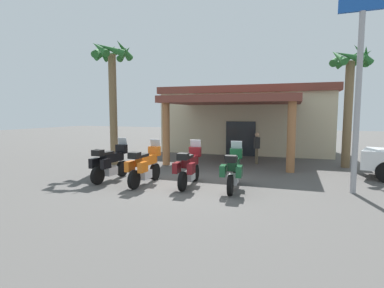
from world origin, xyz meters
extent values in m
plane|color=#514F4C|center=(0.00, 0.00, 0.00)|extent=(80.00, 80.00, 0.00)
cube|color=beige|center=(-0.13, 10.95, 1.94)|extent=(10.96, 5.86, 3.87)
cube|color=#1E2328|center=(0.00, 8.21, 1.05)|extent=(1.80, 0.19, 2.10)
cube|color=brown|center=(0.12, 5.77, 3.30)|extent=(7.02, 5.32, 0.35)
cylinder|color=#9E663D|center=(-2.77, 3.53, 1.56)|extent=(0.37, 0.37, 3.12)
cylinder|color=#9E663D|center=(3.21, 3.81, 1.56)|extent=(0.37, 0.37, 3.12)
cube|color=brown|center=(-0.13, 10.95, 4.09)|extent=(11.37, 6.28, 0.44)
cylinder|color=black|center=(-3.24, 0.35, 0.33)|extent=(0.14, 0.66, 0.66)
cylinder|color=black|center=(-3.25, -1.20, 0.33)|extent=(0.14, 0.66, 0.66)
cube|color=silver|center=(-3.24, -0.45, 0.37)|extent=(0.32, 0.56, 0.32)
cube|color=black|center=(-3.24, -0.30, 0.88)|extent=(0.31, 1.15, 0.34)
cube|color=black|center=(-3.24, -0.65, 1.10)|extent=(0.28, 0.60, 0.10)
cube|color=black|center=(-3.24, 0.33, 1.15)|extent=(0.44, 0.24, 0.36)
cube|color=#B2BCC6|center=(-3.24, 0.41, 1.43)|extent=(0.40, 0.12, 0.36)
cube|color=black|center=(-3.51, -1.05, 0.76)|extent=(0.18, 0.44, 0.36)
cube|color=black|center=(-2.99, -1.05, 0.76)|extent=(0.18, 0.44, 0.36)
cube|color=black|center=(-3.25, -1.15, 1.17)|extent=(0.36, 0.32, 0.22)
cylinder|color=black|center=(-1.65, 0.24, 0.33)|extent=(0.15, 0.66, 0.66)
cylinder|color=black|center=(-1.62, -1.31, 0.33)|extent=(0.15, 0.66, 0.66)
cube|color=silver|center=(-1.63, -0.56, 0.37)|extent=(0.33, 0.57, 0.32)
cube|color=orange|center=(-1.64, -0.41, 0.88)|extent=(0.32, 1.15, 0.34)
cube|color=black|center=(-1.63, -0.76, 1.10)|extent=(0.29, 0.60, 0.10)
cube|color=orange|center=(-1.65, 0.22, 1.15)|extent=(0.44, 0.25, 0.36)
cube|color=#B2BCC6|center=(-1.65, 0.30, 1.43)|extent=(0.40, 0.12, 0.36)
cube|color=orange|center=(-1.88, -1.16, 0.76)|extent=(0.19, 0.44, 0.36)
cube|color=orange|center=(-1.36, -1.15, 0.76)|extent=(0.19, 0.44, 0.36)
cube|color=black|center=(-1.62, -1.26, 1.17)|extent=(0.37, 0.33, 0.22)
cylinder|color=black|center=(-0.09, 0.61, 0.33)|extent=(0.20, 0.67, 0.66)
cylinder|color=black|center=(0.04, -0.94, 0.33)|extent=(0.20, 0.67, 0.66)
cube|color=silver|center=(-0.02, -0.19, 0.37)|extent=(0.37, 0.59, 0.32)
cube|color=maroon|center=(-0.04, -0.04, 0.88)|extent=(0.40, 1.17, 0.34)
cube|color=black|center=(-0.01, -0.39, 1.10)|extent=(0.33, 0.62, 0.10)
cube|color=maroon|center=(-0.09, 0.59, 1.15)|extent=(0.46, 0.28, 0.36)
cube|color=#B2BCC6|center=(-0.10, 0.67, 1.43)|extent=(0.41, 0.15, 0.36)
cube|color=maroon|center=(-0.23, -0.81, 0.76)|extent=(0.22, 0.45, 0.36)
cube|color=maroon|center=(0.29, -0.77, 0.76)|extent=(0.22, 0.45, 0.36)
cube|color=black|center=(0.03, -0.89, 1.17)|extent=(0.39, 0.35, 0.22)
cylinder|color=black|center=(1.49, 0.66, 0.33)|extent=(0.22, 0.67, 0.66)
cylinder|color=black|center=(1.67, -0.88, 0.33)|extent=(0.22, 0.67, 0.66)
cube|color=silver|center=(1.59, -0.13, 0.37)|extent=(0.38, 0.59, 0.32)
cube|color=#19512D|center=(1.57, 0.01, 0.88)|extent=(0.43, 1.18, 0.34)
cube|color=black|center=(1.61, -0.33, 1.10)|extent=(0.35, 0.63, 0.10)
cube|color=#19512D|center=(1.49, 0.64, 1.15)|extent=(0.46, 0.29, 0.36)
cube|color=#B2BCC6|center=(1.49, 0.72, 1.43)|extent=(0.41, 0.16, 0.36)
cube|color=#19512D|center=(1.40, -0.76, 0.76)|extent=(0.23, 0.46, 0.36)
cube|color=#19512D|center=(1.91, -0.70, 0.76)|extent=(0.23, 0.46, 0.36)
cube|color=black|center=(1.67, -0.83, 1.17)|extent=(0.39, 0.36, 0.22)
cylinder|color=brown|center=(1.40, 5.69, 0.40)|extent=(0.14, 0.14, 0.80)
cylinder|color=brown|center=(1.45, 5.51, 0.40)|extent=(0.14, 0.14, 0.80)
cylinder|color=#262626|center=(1.43, 5.60, 1.08)|extent=(0.32, 0.32, 0.57)
cylinder|color=#262626|center=(1.37, 5.81, 1.11)|extent=(0.09, 0.09, 0.54)
cylinder|color=#262626|center=(1.48, 5.39, 1.11)|extent=(0.09, 0.09, 0.54)
sphere|color=tan|center=(1.43, 5.60, 1.50)|extent=(0.22, 0.22, 0.22)
cylinder|color=brown|center=(-5.33, 2.73, 2.76)|extent=(0.38, 0.38, 5.52)
cone|color=#236028|center=(-4.66, 2.77, 5.71)|extent=(0.44, 1.37, 0.93)
cone|color=#236028|center=(-4.96, 3.29, 5.63)|extent=(1.35, 1.06, 0.72)
cone|color=#236028|center=(-5.54, 3.37, 5.69)|extent=(1.41, 0.77, 0.88)
cone|color=#236028|center=(-5.93, 3.04, 5.74)|extent=(0.93, 1.34, 1.02)
cone|color=#236028|center=(-5.95, 2.49, 5.71)|extent=(0.84, 1.39, 0.94)
cone|color=#236028|center=(-5.56, 2.11, 5.72)|extent=(1.38, 0.80, 0.97)
cone|color=#236028|center=(-5.00, 2.16, 5.65)|extent=(1.38, 1.01, 0.75)
cylinder|color=brown|center=(5.61, 6.07, 2.52)|extent=(0.39, 0.39, 5.04)
cone|color=#236028|center=(6.22, 5.97, 5.24)|extent=(0.55, 1.28, 0.95)
cone|color=#236028|center=(6.07, 6.48, 5.20)|extent=(1.11, 1.18, 0.85)
cone|color=#236028|center=(5.56, 6.68, 5.24)|extent=(1.26, 0.47, 0.96)
cone|color=#236028|center=(5.03, 6.27, 5.21)|extent=(0.76, 1.31, 0.88)
cone|color=#236028|center=(5.06, 5.79, 5.24)|extent=(0.88, 1.26, 0.96)
cone|color=#236028|center=(5.48, 5.47, 5.18)|extent=(1.32, 0.62, 0.78)
cone|color=#236028|center=(6.02, 5.61, 5.26)|extent=(1.15, 1.07, 1.00)
cylinder|color=#99999E|center=(5.36, 0.89, 2.89)|extent=(0.18, 0.18, 5.77)
camera|label=1|loc=(4.01, -10.18, 2.63)|focal=28.47mm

